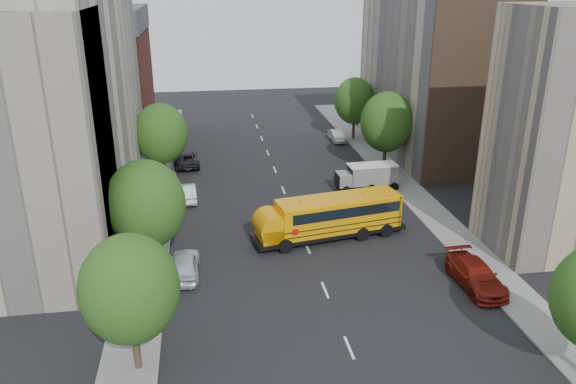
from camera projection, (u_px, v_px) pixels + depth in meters
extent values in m
plane|color=black|center=(303.00, 236.00, 42.99)|extent=(120.00, 120.00, 0.00)
cube|color=slate|center=(154.00, 219.00, 45.91)|extent=(3.00, 80.00, 0.12)
cube|color=slate|center=(421.00, 202.00, 49.24)|extent=(3.00, 80.00, 0.12)
cube|color=silver|center=(283.00, 190.00, 52.20)|extent=(0.15, 64.00, 0.01)
cube|color=beige|center=(55.00, 98.00, 42.32)|extent=(10.00, 26.00, 20.00)
cube|color=maroon|center=(104.00, 90.00, 63.85)|extent=(10.00, 15.00, 13.00)
cube|color=tan|center=(18.00, 159.00, 33.18)|extent=(10.00, 7.00, 17.00)
cube|color=tan|center=(574.00, 134.00, 38.38)|extent=(10.00, 7.00, 17.00)
cube|color=tan|center=(434.00, 71.00, 60.78)|extent=(10.00, 22.00, 18.00)
cube|color=brown|center=(482.00, 90.00, 50.64)|extent=(10.10, 0.30, 18.00)
cylinder|color=#38281C|center=(136.00, 346.00, 28.01)|extent=(0.36, 0.36, 2.70)
ellipsoid|color=#114213|center=(130.00, 289.00, 26.82)|extent=(4.80, 4.80, 5.52)
cylinder|color=#38281C|center=(151.00, 253.00, 37.19)|extent=(0.36, 0.36, 2.88)
ellipsoid|color=#114213|center=(146.00, 204.00, 35.93)|extent=(5.12, 5.12, 5.89)
cylinder|color=#38281C|center=(164.00, 168.00, 53.80)|extent=(0.36, 0.36, 2.81)
ellipsoid|color=#114213|center=(161.00, 133.00, 52.56)|extent=(4.99, 4.99, 5.74)
cylinder|color=#38281C|center=(385.00, 157.00, 56.95)|extent=(0.36, 0.36, 2.95)
ellipsoid|color=#114213|center=(387.00, 122.00, 55.65)|extent=(5.25, 5.25, 6.04)
cylinder|color=#38281C|center=(353.00, 128.00, 68.05)|extent=(0.36, 0.36, 2.74)
ellipsoid|color=#114213|center=(355.00, 101.00, 66.85)|extent=(4.86, 4.86, 5.59)
cube|color=black|center=(329.00, 231.00, 42.51)|extent=(11.99, 4.73, 0.31)
cube|color=orange|center=(338.00, 213.00, 42.25)|extent=(9.72, 4.27, 2.40)
cube|color=orange|center=(268.00, 232.00, 40.80)|extent=(2.28, 2.70, 1.05)
cube|color=black|center=(283.00, 215.00, 40.69)|extent=(0.95, 2.46, 1.25)
cube|color=orange|center=(339.00, 198.00, 41.81)|extent=(9.69, 4.06, 0.15)
cube|color=black|center=(341.00, 206.00, 42.13)|extent=(8.91, 4.18, 0.78)
cube|color=black|center=(338.00, 223.00, 42.55)|extent=(9.73, 4.33, 0.06)
cube|color=black|center=(338.00, 218.00, 42.40)|extent=(9.73, 4.33, 0.06)
cube|color=orange|center=(394.00, 205.00, 43.72)|extent=(0.63, 2.60, 2.40)
cube|color=orange|center=(304.00, 202.00, 40.90)|extent=(0.73, 0.73, 0.10)
cube|color=orange|center=(368.00, 193.00, 42.51)|extent=(0.73, 0.73, 0.10)
cylinder|color=orange|center=(268.00, 226.00, 40.62)|extent=(2.59, 2.76, 2.19)
cylinder|color=red|center=(294.00, 233.00, 39.88)|extent=(0.52, 0.14, 0.52)
cylinder|color=black|center=(284.00, 247.00, 40.12)|extent=(1.08, 0.50, 1.05)
cylinder|color=black|center=(273.00, 232.00, 42.42)|extent=(1.08, 0.50, 1.05)
cylinder|color=black|center=(364.00, 234.00, 42.09)|extent=(1.08, 0.50, 1.05)
cylinder|color=black|center=(349.00, 221.00, 44.39)|extent=(1.08, 0.50, 1.05)
cylinder|color=black|center=(389.00, 230.00, 42.74)|extent=(1.08, 0.50, 1.05)
cylinder|color=black|center=(373.00, 217.00, 45.04)|extent=(1.08, 0.50, 1.05)
cube|color=black|center=(366.00, 184.00, 52.30)|extent=(5.70, 2.13, 0.28)
cube|color=white|center=(372.00, 174.00, 52.03)|extent=(4.39, 1.98, 1.69)
cube|color=white|center=(345.00, 179.00, 51.66)|extent=(1.39, 1.84, 1.12)
cube|color=silver|center=(372.00, 165.00, 51.71)|extent=(4.58, 2.08, 0.11)
cylinder|color=black|center=(348.00, 190.00, 51.08)|extent=(0.80, 0.27, 0.79)
cylinder|color=black|center=(342.00, 183.00, 52.79)|extent=(0.80, 0.27, 0.79)
cylinder|color=black|center=(372.00, 188.00, 51.50)|extent=(0.80, 0.27, 0.79)
cylinder|color=black|center=(365.00, 182.00, 53.21)|extent=(0.80, 0.27, 0.79)
cylinder|color=black|center=(393.00, 187.00, 51.89)|extent=(0.80, 0.27, 0.79)
cylinder|color=black|center=(385.00, 180.00, 53.60)|extent=(0.80, 0.27, 0.79)
imported|color=silver|center=(185.00, 265.00, 37.07)|extent=(2.05, 4.76, 1.60)
imported|color=white|center=(187.00, 192.00, 49.69)|extent=(1.76, 4.41, 1.42)
imported|color=black|center=(186.00, 158.00, 58.74)|extent=(3.00, 5.72, 1.53)
imported|color=maroon|center=(476.00, 275.00, 35.78)|extent=(2.44, 5.61, 1.61)
imported|color=#34385C|center=(370.00, 170.00, 55.42)|extent=(1.90, 4.14, 1.38)
imported|color=#9C9D98|center=(337.00, 136.00, 67.49)|extent=(1.43, 3.92, 1.28)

